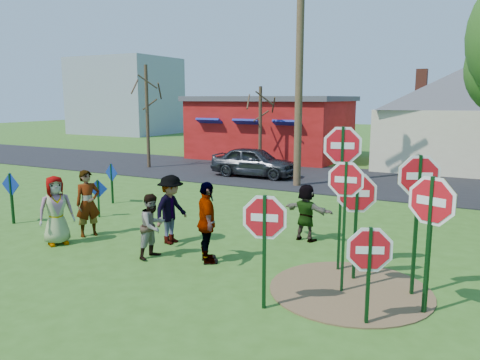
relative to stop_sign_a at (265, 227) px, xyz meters
The scene contains 26 objects.
ground 4.41m from the stop_sign_a, 142.83° to the left, with size 120.00×120.00×0.00m, color #335C1A.
road 14.46m from the stop_sign_a, 103.25° to the left, with size 120.00×7.50×0.04m, color black.
dirt_patch 2.45m from the stop_sign_a, 51.29° to the left, with size 3.20×3.20×0.03m, color brown.
red_building 22.31m from the stop_sign_a, 113.23° to the left, with size 9.40×7.69×3.90m.
cream_house 20.66m from the stop_sign_a, 83.87° to the left, with size 9.40×9.40×6.50m.
distant_building 45.19m from the stop_sign_a, 133.92° to the left, with size 10.00×8.00×8.00m, color #8C939E.
stop_sign_a is the anchor object (origin of this frame).
stop_sign_b 2.74m from the stop_sign_a, 74.83° to the left, with size 1.08×0.29×3.34m.
stop_sign_c 1.78m from the stop_sign_a, 51.97° to the left, with size 0.93×0.13×2.73m.
stop_sign_d 3.01m from the stop_sign_a, 38.39° to the left, with size 0.99×0.45×2.89m.
stop_sign_e 1.84m from the stop_sign_a, ahead, with size 0.97×0.44×1.84m.
stop_sign_f 2.87m from the stop_sign_a, 22.92° to the left, with size 1.09×0.45×2.64m.
stop_sign_g 2.39m from the stop_sign_a, 62.25° to the left, with size 1.03×0.48×2.42m.
blue_diamond_b 9.41m from the stop_sign_a, 169.03° to the left, with size 0.72×0.07×1.57m.
blue_diamond_c 8.32m from the stop_sign_a, 154.35° to the left, with size 0.56×0.29×1.23m.
blue_diamond_d 10.04m from the stop_sign_a, 147.91° to the left, with size 0.67×0.15×1.47m.
person_a 6.49m from the stop_sign_a, behind, with size 0.89×0.58×1.82m, color #3D4A99.
person_b 6.52m from the stop_sign_a, 162.91° to the left, with size 0.67×0.44×1.85m, color #256656.
person_c 3.82m from the stop_sign_a, 159.76° to the left, with size 0.76×0.59×1.56m, color brown.
person_d 4.53m from the stop_sign_a, 147.42° to the left, with size 1.18×0.68×1.82m, color #35353A.
person_e 2.75m from the stop_sign_a, 143.90° to the left, with size 1.12×0.47×1.91m, color #48305A.
person_f 4.41m from the stop_sign_a, 99.58° to the left, with size 1.43×0.45×1.54m, color #194B27.
suv 14.40m from the stop_sign_a, 116.46° to the left, with size 1.68×4.18×1.43m, color #2F2F35.
utility_pole 12.80m from the stop_sign_a, 107.79° to the left, with size 2.43×0.92×10.30m.
bare_tree_west 18.38m from the stop_sign_a, 134.79° to the left, with size 1.80×1.80×5.54m.
bare_tree_east 17.28m from the stop_sign_a, 115.28° to the left, with size 1.80×1.80×4.41m.
Camera 1 is at (6.60, -9.81, 3.78)m, focal length 35.00 mm.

